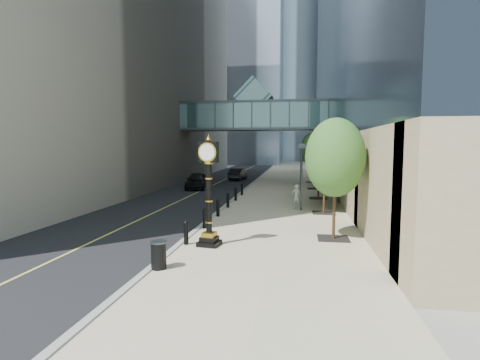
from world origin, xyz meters
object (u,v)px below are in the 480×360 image
at_px(pedestrian, 296,197).
at_px(street_clock, 209,199).
at_px(car_far, 238,174).
at_px(car_near, 197,181).
at_px(trash_bin, 159,256).

bearing_deg(pedestrian, street_clock, 69.58).
height_order(street_clock, car_far, street_clock).
bearing_deg(car_near, trash_bin, -84.12).
bearing_deg(car_near, car_far, 70.14).
distance_m(pedestrian, car_near, 14.43).
xyz_separation_m(street_clock, trash_bin, (-1.01, -3.17, -1.52)).
height_order(street_clock, trash_bin, street_clock).
height_order(trash_bin, pedestrian, pedestrian).
distance_m(street_clock, pedestrian, 10.25).
bearing_deg(car_near, pedestrian, -54.28).
xyz_separation_m(trash_bin, pedestrian, (4.59, 12.71, 0.39)).
xyz_separation_m(trash_bin, car_far, (-2.66, 33.53, 0.21)).
distance_m(street_clock, trash_bin, 3.66).
bearing_deg(car_near, street_clock, -79.61).
bearing_deg(street_clock, trash_bin, -98.53).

